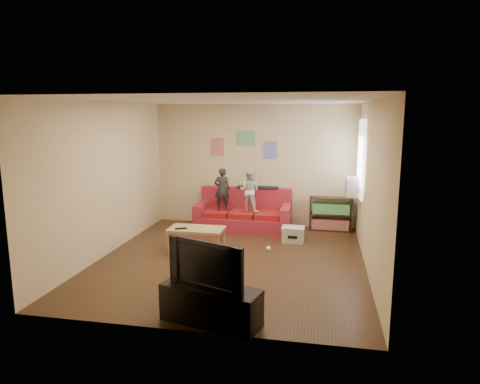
% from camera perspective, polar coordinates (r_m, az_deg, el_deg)
% --- Properties ---
extents(room_shell, '(4.52, 5.02, 2.72)m').
position_cam_1_polar(room_shell, '(7.14, -1.23, 1.23)').
color(room_shell, '#422A18').
rests_on(room_shell, ground).
extents(sofa, '(2.04, 0.94, 0.90)m').
position_cam_1_polar(sofa, '(9.37, 0.54, -3.10)').
color(sofa, '#A42534').
rests_on(sofa, ground).
extents(child_a, '(0.39, 0.32, 0.92)m').
position_cam_1_polar(child_a, '(9.18, -2.42, 0.36)').
color(child_a, '#212628').
rests_on(child_a, sofa).
extents(child_b, '(0.49, 0.41, 0.90)m').
position_cam_1_polar(child_b, '(9.06, 1.27, 0.16)').
color(child_b, silver).
rests_on(child_b, sofa).
extents(coffee_table, '(0.99, 0.55, 0.45)m').
position_cam_1_polar(coffee_table, '(7.83, -5.84, -5.25)').
color(coffee_table, tan).
rests_on(coffee_table, ground).
extents(remote, '(0.22, 0.13, 0.02)m').
position_cam_1_polar(remote, '(7.77, -7.88, -4.83)').
color(remote, black).
rests_on(remote, coffee_table).
extents(game_controller, '(0.13, 0.06, 0.03)m').
position_cam_1_polar(game_controller, '(7.80, -4.33, -4.70)').
color(game_controller, white).
rests_on(game_controller, coffee_table).
extents(bookshelf, '(0.90, 0.27, 0.72)m').
position_cam_1_polar(bookshelf, '(9.44, 11.97, -3.10)').
color(bookshelf, '#302416').
rests_on(bookshelf, ground).
extents(window, '(0.04, 1.08, 1.48)m').
position_cam_1_polar(window, '(8.61, 15.82, 4.36)').
color(window, white).
rests_on(window, room_shell).
extents(ac_unit, '(0.28, 0.55, 0.35)m').
position_cam_1_polar(ac_unit, '(8.68, 14.85, 0.71)').
color(ac_unit, '#B7B2A3').
rests_on(ac_unit, window).
extents(artwork_left, '(0.30, 0.01, 0.40)m').
position_cam_1_polar(artwork_left, '(9.69, -3.04, 6.02)').
color(artwork_left, '#D87266').
rests_on(artwork_left, room_shell).
extents(artwork_center, '(0.42, 0.01, 0.32)m').
position_cam_1_polar(artwork_center, '(9.54, 0.76, 7.17)').
color(artwork_center, '#72B27F').
rests_on(artwork_center, room_shell).
extents(artwork_right, '(0.30, 0.01, 0.38)m').
position_cam_1_polar(artwork_right, '(9.48, 4.05, 5.60)').
color(artwork_right, '#727FCC').
rests_on(artwork_right, room_shell).
extents(file_box, '(0.44, 0.33, 0.30)m').
position_cam_1_polar(file_box, '(8.51, 7.08, -5.61)').
color(file_box, beige).
rests_on(file_box, ground).
extents(tv_stand, '(1.28, 0.69, 0.46)m').
position_cam_1_polar(tv_stand, '(5.31, -3.91, -14.79)').
color(tv_stand, black).
rests_on(tv_stand, ground).
extents(television, '(1.01, 0.49, 0.59)m').
position_cam_1_polar(television, '(5.11, -3.98, -9.46)').
color(television, black).
rests_on(television, tv_stand).
extents(tissue, '(0.11, 0.11, 0.09)m').
position_cam_1_polar(tissue, '(7.95, 3.82, -7.52)').
color(tissue, white).
rests_on(tissue, ground).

